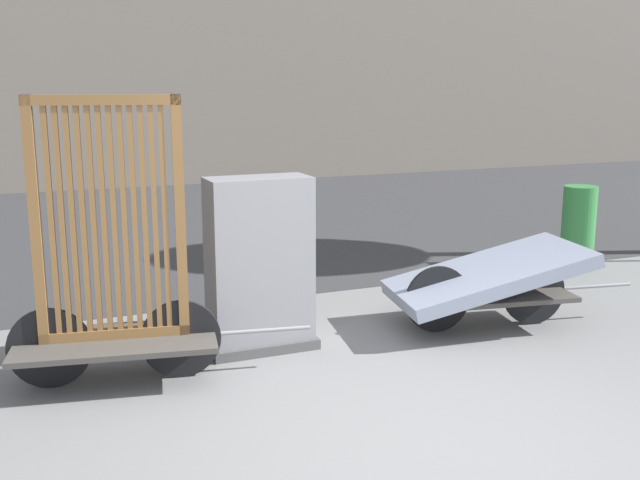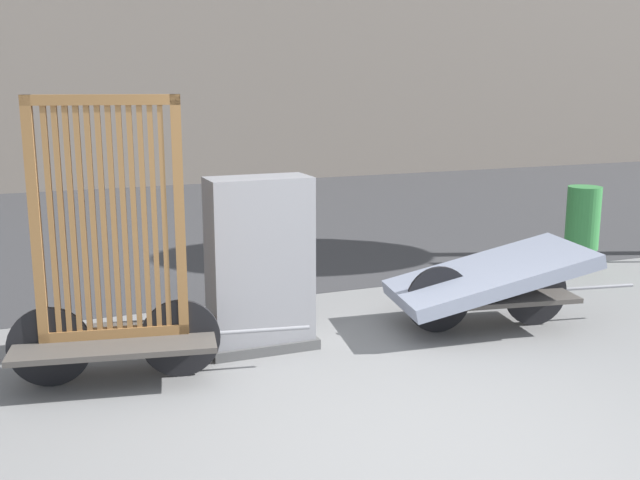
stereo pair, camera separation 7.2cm
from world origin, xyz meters
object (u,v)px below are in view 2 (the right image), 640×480
(bike_cart_with_bedframe, at_px, (113,283))
(bike_cart_with_mattress, at_px, (489,280))
(utility_cabinet, at_px, (260,270))
(trash_bin, at_px, (583,218))

(bike_cart_with_bedframe, xyz_separation_m, bike_cart_with_mattress, (3.10, 0.00, -0.29))
(bike_cart_with_mattress, relative_size, utility_cabinet, 1.64)
(bike_cart_with_mattress, height_order, trash_bin, trash_bin)
(utility_cabinet, relative_size, trash_bin, 1.41)
(trash_bin, bearing_deg, utility_cabinet, -167.01)
(bike_cart_with_bedframe, bearing_deg, utility_cabinet, 23.57)
(bike_cart_with_bedframe, xyz_separation_m, utility_cabinet, (1.14, 0.27, -0.08))
(trash_bin, bearing_deg, bike_cart_with_mattress, -149.55)
(bike_cart_with_mattress, bearing_deg, bike_cart_with_bedframe, -170.17)
(utility_cabinet, bearing_deg, trash_bin, 12.99)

